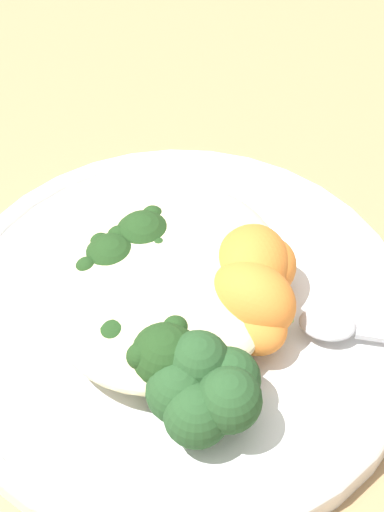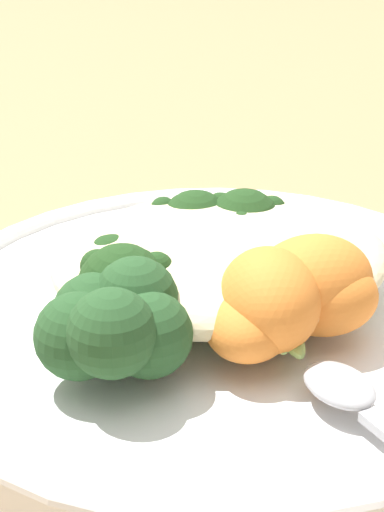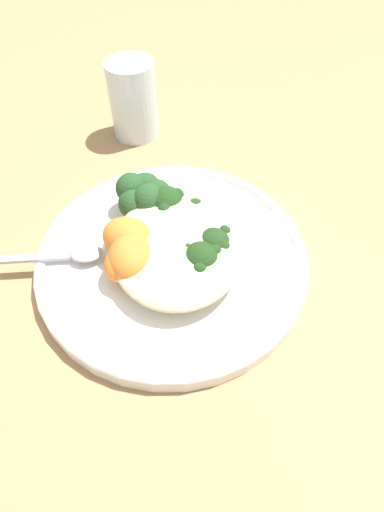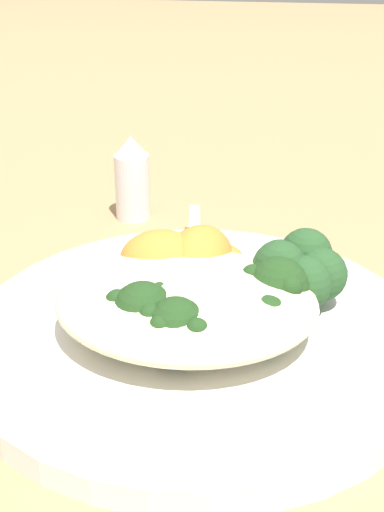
{
  "view_description": "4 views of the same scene",
  "coord_description": "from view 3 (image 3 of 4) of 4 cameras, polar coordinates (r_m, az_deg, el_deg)",
  "views": [
    {
      "loc": [
        0.3,
        0.12,
        0.44
      ],
      "look_at": [
        -0.01,
        0.0,
        0.05
      ],
      "focal_mm": 60.0,
      "sensor_mm": 36.0,
      "label": 1
    },
    {
      "loc": [
        0.14,
        0.33,
        0.22
      ],
      "look_at": [
        0.01,
        -0.02,
        0.04
      ],
      "focal_mm": 60.0,
      "sensor_mm": 36.0,
      "label": 2
    },
    {
      "loc": [
        -0.27,
        -0.05,
        0.35
      ],
      "look_at": [
        -0.01,
        -0.02,
        0.03
      ],
      "focal_mm": 28.0,
      "sensor_mm": 36.0,
      "label": 3
    },
    {
      "loc": [
        0.07,
        -0.39,
        0.26
      ],
      "look_at": [
        0.0,
        0.01,
        0.06
      ],
      "focal_mm": 50.0,
      "sensor_mm": 36.0,
      "label": 4
    }
  ],
  "objects": [
    {
      "name": "sweet_potato_chunk_0",
      "position": [
        0.4,
        -9.57,
        -0.78
      ],
      "size": [
        0.06,
        0.05,
        0.03
      ],
      "primitive_type": "ellipsoid",
      "rotation": [
        0.0,
        0.0,
        2.9
      ],
      "color": "orange",
      "rests_on": "plate"
    },
    {
      "name": "broccoli_stalk_0",
      "position": [
        0.4,
        -2.49,
        -1.92
      ],
      "size": [
        0.06,
        0.12,
        0.03
      ],
      "rotation": [
        0.0,
        0.0,
        4.31
      ],
      "color": "#8EB25B",
      "rests_on": "plate"
    },
    {
      "name": "ground_plane",
      "position": [
        0.45,
        -2.84,
        -1.51
      ],
      "size": [
        4.0,
        4.0,
        0.0
      ],
      "primitive_type": "plane",
      "color": "#9E7A51"
    },
    {
      "name": "broccoli_stalk_4",
      "position": [
        0.45,
        -4.14,
        6.74
      ],
      "size": [
        0.11,
        0.06,
        0.04
      ],
      "rotation": [
        0.0,
        0.0,
        5.89
      ],
      "color": "#8EB25B",
      "rests_on": "plate"
    },
    {
      "name": "sweet_potato_chunk_2",
      "position": [
        0.43,
        -9.19,
        3.0
      ],
      "size": [
        0.06,
        0.06,
        0.03
      ],
      "primitive_type": "ellipsoid",
      "rotation": [
        0.0,
        0.0,
        0.96
      ],
      "color": "orange",
      "rests_on": "plate"
    },
    {
      "name": "plate",
      "position": [
        0.44,
        -2.18,
        -0.1
      ],
      "size": [
        0.3,
        0.3,
        0.02
      ],
      "color": "white",
      "rests_on": "ground_plane"
    },
    {
      "name": "water_glass",
      "position": [
        0.61,
        -8.39,
        21.18
      ],
      "size": [
        0.07,
        0.07,
        0.11
      ],
      "primitive_type": "cylinder",
      "color": "silver",
      "rests_on": "ground_plane"
    },
    {
      "name": "broccoli_stalk_2",
      "position": [
        0.41,
        1.15,
        1.6
      ],
      "size": [
        0.04,
        0.11,
        0.04
      ],
      "rotation": [
        0.0,
        0.0,
        4.87
      ],
      "color": "#8EB25B",
      "rests_on": "plate"
    },
    {
      "name": "broccoli_stalk_1",
      "position": [
        0.4,
        -0.53,
        -0.52
      ],
      "size": [
        0.05,
        0.13,
        0.04
      ],
      "rotation": [
        0.0,
        0.0,
        4.53
      ],
      "color": "#8EB25B",
      "rests_on": "plate"
    },
    {
      "name": "quinoa_mound",
      "position": [
        0.42,
        -1.82,
        1.9
      ],
      "size": [
        0.16,
        0.14,
        0.03
      ],
      "primitive_type": "ellipsoid",
      "color": "beige",
      "rests_on": "plate"
    },
    {
      "name": "sweet_potato_chunk_1",
      "position": [
        0.42,
        -9.21,
        2.24
      ],
      "size": [
        0.06,
        0.06,
        0.04
      ],
      "primitive_type": "ellipsoid",
      "rotation": [
        0.0,
        0.0,
        4.43
      ],
      "color": "orange",
      "rests_on": "plate"
    },
    {
      "name": "sweet_potato_chunk_3",
      "position": [
        0.4,
        -8.64,
        -0.18
      ],
      "size": [
        0.06,
        0.05,
        0.04
      ],
      "primitive_type": "ellipsoid",
      "rotation": [
        0.0,
        0.0,
        3.27
      ],
      "color": "orange",
      "rests_on": "plate"
    },
    {
      "name": "broccoli_stalk_3",
      "position": [
        0.44,
        -1.87,
        4.74
      ],
      "size": [
        0.09,
        0.09,
        0.03
      ],
      "rotation": [
        0.0,
        0.0,
        5.51
      ],
      "color": "#8EB25B",
      "rests_on": "plate"
    },
    {
      "name": "spoon",
      "position": [
        0.44,
        -16.79,
        0.2
      ],
      "size": [
        0.03,
        0.11,
        0.01
      ],
      "rotation": [
        0.0,
        0.0,
        1.73
      ],
      "color": "#A3A3A8",
      "rests_on": "plate"
    },
    {
      "name": "kale_tuft",
      "position": [
        0.46,
        -6.96,
        8.68
      ],
      "size": [
        0.06,
        0.06,
        0.04
      ],
      "color": "#234723",
      "rests_on": "plate"
    }
  ]
}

